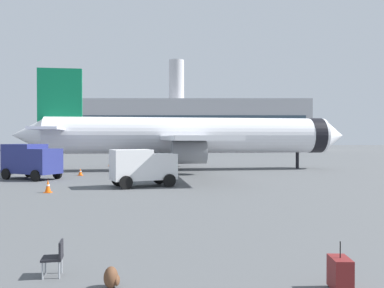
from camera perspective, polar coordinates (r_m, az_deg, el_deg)
name	(u,v)px	position (r m, az deg, el deg)	size (l,w,h in m)	color
airplane_at_gate	(189,136)	(42.67, -0.46, 1.19)	(35.73, 32.36, 10.50)	white
service_truck	(31,160)	(35.59, -21.96, -2.09)	(5.28, 4.17, 2.90)	navy
cargo_van	(143,166)	(28.16, -7.07, -3.11)	(4.83, 3.77, 2.60)	white
safety_cone_near	(119,161)	(52.87, -10.33, -2.43)	(0.44, 0.44, 0.80)	#F2590C
safety_cone_mid	(80,172)	(37.66, -15.64, -3.86)	(0.44, 0.44, 0.66)	#F2590C
safety_cone_far	(48,186)	(26.47, -19.86, -5.69)	(0.44, 0.44, 0.81)	#F2590C
safety_cone_outer	(110,163)	(49.59, -11.63, -2.69)	(0.44, 0.44, 0.74)	#F2590C
rolling_suitcase	(340,273)	(9.83, 20.39, -16.92)	(0.42, 0.65, 1.10)	maroon
traveller_backpack	(112,278)	(9.66, -11.40, -18.18)	(0.36, 0.40, 0.48)	brown
gate_chair	(55,256)	(10.68, -18.90, -14.86)	(0.56, 0.56, 0.86)	black
terminal_building	(178,125)	(117.36, -2.08, 2.74)	(74.29, 17.16, 26.30)	#B2B2B7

